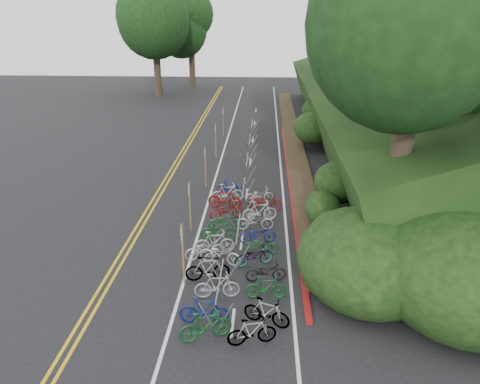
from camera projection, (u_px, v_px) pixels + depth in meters
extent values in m
plane|color=black|center=(156.00, 288.00, 17.97)|extent=(120.00, 120.00, 0.00)
cube|color=gold|center=(157.00, 192.00, 27.38)|extent=(0.12, 80.00, 0.01)
cube|color=gold|center=(162.00, 192.00, 27.36)|extent=(0.12, 80.00, 0.01)
cube|color=silver|center=(211.00, 193.00, 27.22)|extent=(0.12, 80.00, 0.01)
cube|color=silver|center=(283.00, 194.00, 27.01)|extent=(0.12, 80.00, 0.01)
cube|color=silver|center=(233.00, 323.00, 15.96)|extent=(0.10, 1.60, 0.01)
cube|color=silver|center=(242.00, 241.00, 21.54)|extent=(0.10, 1.60, 0.01)
cube|color=silver|center=(247.00, 194.00, 27.11)|extent=(0.10, 1.60, 0.01)
cube|color=silver|center=(250.00, 162.00, 32.69)|extent=(0.10, 1.60, 0.01)
cube|color=silver|center=(253.00, 140.00, 38.27)|extent=(0.10, 1.60, 0.01)
cube|color=silver|center=(254.00, 123.00, 43.85)|extent=(0.10, 1.60, 0.01)
cube|color=silver|center=(256.00, 110.00, 49.43)|extent=(0.10, 1.60, 0.01)
cube|color=maroon|center=(290.00, 182.00, 28.83)|extent=(0.25, 28.00, 0.10)
cube|color=black|center=(385.00, 107.00, 36.73)|extent=(12.32, 44.00, 9.11)
cube|color=#382819|center=(293.00, 139.00, 38.08)|extent=(1.40, 44.00, 0.16)
ellipsoid|color=#284C19|center=(336.00, 233.00, 20.02)|extent=(2.00, 2.80, 1.60)
ellipsoid|color=#284C19|center=(339.00, 182.00, 24.45)|extent=(2.60, 3.64, 2.08)
ellipsoid|color=#284C19|center=(345.00, 144.00, 29.80)|extent=(2.20, 3.08, 1.76)
ellipsoid|color=#284C19|center=(314.00, 128.00, 35.61)|extent=(3.00, 4.20, 2.40)
ellipsoid|color=#284C19|center=(315.00, 110.00, 41.09)|extent=(2.40, 3.36, 1.92)
ellipsoid|color=#284C19|center=(326.00, 94.00, 44.49)|extent=(2.80, 3.92, 2.24)
ellipsoid|color=#284C19|center=(323.00, 208.00, 22.87)|extent=(1.80, 2.52, 1.44)
ellipsoid|color=#284C19|center=(348.00, 120.00, 33.26)|extent=(3.20, 4.48, 2.56)
ellipsoid|color=black|center=(367.00, 259.00, 17.60)|extent=(5.28, 6.16, 3.52)
ellipsoid|color=black|center=(459.00, 270.00, 16.44)|extent=(6.24, 7.28, 4.16)
cylinder|color=#2D2319|center=(400.00, 158.00, 18.68)|extent=(0.84, 0.84, 6.44)
ellipsoid|color=black|center=(421.00, 0.00, 16.53)|extent=(8.81, 8.81, 8.37)
cylinder|color=#2D2319|center=(447.00, 88.00, 20.48)|extent=(0.92, 0.92, 7.93)
cylinder|color=#2D2319|center=(389.00, 81.00, 26.31)|extent=(0.90, 0.90, 7.43)
cylinder|color=#2D2319|center=(399.00, 48.00, 33.19)|extent=(0.95, 0.95, 8.42)
cylinder|color=#2D2319|center=(362.00, 54.00, 41.09)|extent=(0.87, 0.87, 6.94)
cylinder|color=#2D2319|center=(373.00, 35.00, 47.97)|extent=(0.92, 0.92, 7.93)
cylinder|color=#2D2319|center=(157.00, 69.00, 56.29)|extent=(0.84, 0.84, 6.44)
ellipsoid|color=black|center=(154.00, 17.00, 54.15)|extent=(8.81, 8.81, 8.37)
cylinder|color=#2D2319|center=(192.00, 64.00, 63.67)|extent=(0.82, 0.82, 5.95)
ellipsoid|color=black|center=(191.00, 23.00, 61.74)|extent=(7.71, 7.71, 7.32)
cylinder|color=#999CA2|center=(220.00, 280.00, 16.30)|extent=(0.05, 2.93, 0.05)
cylinder|color=#999CA2|center=(208.00, 318.00, 15.26)|extent=(0.59, 0.04, 1.15)
cylinder|color=#999CA2|center=(225.00, 318.00, 15.23)|extent=(0.59, 0.04, 1.15)
cylinder|color=#999CA2|center=(216.00, 274.00, 17.80)|extent=(0.59, 0.04, 1.15)
cylinder|color=#999CA2|center=(231.00, 274.00, 17.77)|extent=(0.59, 0.04, 1.15)
cylinder|color=#999CA2|center=(238.00, 228.00, 20.19)|extent=(0.05, 3.00, 0.05)
cylinder|color=#999CA2|center=(229.00, 256.00, 19.12)|extent=(0.58, 0.04, 1.13)
cylinder|color=#999CA2|center=(243.00, 256.00, 19.09)|extent=(0.58, 0.04, 1.13)
cylinder|color=#999CA2|center=(234.00, 226.00, 21.72)|extent=(0.58, 0.04, 1.13)
cylinder|color=#999CA2|center=(246.00, 227.00, 21.69)|extent=(0.58, 0.04, 1.13)
cylinder|color=#999CA2|center=(244.00, 187.00, 24.84)|extent=(0.05, 3.00, 0.05)
cylinder|color=#999CA2|center=(237.00, 208.00, 23.76)|extent=(0.58, 0.04, 1.13)
cylinder|color=#999CA2|center=(248.00, 208.00, 23.74)|extent=(0.58, 0.04, 1.13)
cylinder|color=#999CA2|center=(240.00, 188.00, 26.37)|extent=(0.58, 0.04, 1.13)
cylinder|color=#999CA2|center=(250.00, 188.00, 26.34)|extent=(0.58, 0.04, 1.13)
cylinder|color=#999CA2|center=(247.00, 159.00, 29.49)|extent=(0.05, 3.00, 0.05)
cylinder|color=#999CA2|center=(242.00, 175.00, 28.41)|extent=(0.58, 0.04, 1.13)
cylinder|color=#999CA2|center=(251.00, 175.00, 28.38)|extent=(0.58, 0.04, 1.13)
cylinder|color=#999CA2|center=(244.00, 161.00, 31.02)|extent=(0.58, 0.04, 1.13)
cylinder|color=#999CA2|center=(252.00, 161.00, 30.99)|extent=(0.58, 0.04, 1.13)
cylinder|color=#999CA2|center=(250.00, 139.00, 34.14)|extent=(0.05, 3.00, 0.05)
cylinder|color=#999CA2|center=(245.00, 152.00, 33.06)|extent=(0.58, 0.04, 1.13)
cylinder|color=#999CA2|center=(253.00, 152.00, 33.03)|extent=(0.58, 0.04, 1.13)
cylinder|color=#999CA2|center=(247.00, 141.00, 35.66)|extent=(0.58, 0.04, 1.13)
cylinder|color=#999CA2|center=(254.00, 141.00, 35.64)|extent=(0.58, 0.04, 1.13)
cylinder|color=#999CA2|center=(252.00, 123.00, 38.79)|extent=(0.05, 3.00, 0.05)
cylinder|color=#999CA2|center=(248.00, 134.00, 37.71)|extent=(0.58, 0.04, 1.13)
cylinder|color=#999CA2|center=(255.00, 134.00, 37.68)|extent=(0.58, 0.04, 1.13)
cylinder|color=#999CA2|center=(249.00, 126.00, 40.31)|extent=(0.58, 0.04, 1.13)
cylinder|color=#999CA2|center=(256.00, 126.00, 40.28)|extent=(0.58, 0.04, 1.13)
cylinder|color=brown|center=(183.00, 254.00, 17.79)|extent=(0.08, 0.08, 2.56)
cube|color=silver|center=(182.00, 232.00, 17.45)|extent=(0.02, 0.40, 0.50)
cylinder|color=brown|center=(190.00, 207.00, 22.14)|extent=(0.08, 0.08, 2.50)
cube|color=silver|center=(189.00, 189.00, 21.81)|extent=(0.02, 0.40, 0.50)
cylinder|color=brown|center=(206.00, 167.00, 27.71)|extent=(0.08, 0.08, 2.50)
cube|color=silver|center=(205.00, 152.00, 27.39)|extent=(0.02, 0.40, 0.50)
cylinder|color=brown|center=(216.00, 141.00, 33.29)|extent=(0.08, 0.08, 2.50)
cube|color=silver|center=(216.00, 128.00, 32.96)|extent=(0.02, 0.40, 0.50)
cylinder|color=brown|center=(223.00, 122.00, 38.87)|extent=(0.08, 0.08, 2.50)
cube|color=silver|center=(223.00, 111.00, 38.54)|extent=(0.02, 0.40, 0.50)
imported|color=#9E9EA3|center=(205.00, 249.00, 19.92)|extent=(1.22, 1.84, 0.91)
imported|color=#144C1E|center=(205.00, 326.00, 14.97)|extent=(1.13, 1.84, 1.07)
imported|color=slate|center=(252.00, 332.00, 14.77)|extent=(0.83, 1.67, 0.97)
imported|color=navy|center=(204.00, 310.00, 15.79)|extent=(0.54, 1.73, 1.03)
imported|color=slate|center=(267.00, 312.00, 15.70)|extent=(1.05, 1.72, 1.00)
imported|color=#9E9EA3|center=(217.00, 286.00, 17.18)|extent=(0.69, 1.75, 1.02)
imported|color=#144C1E|center=(266.00, 287.00, 17.15)|extent=(0.51, 1.58, 0.94)
imported|color=slate|center=(208.00, 268.00, 18.28)|extent=(0.79, 1.82, 1.06)
imported|color=black|center=(266.00, 271.00, 18.27)|extent=(0.81, 1.68, 0.85)
imported|color=beige|center=(220.00, 254.00, 19.50)|extent=(1.06, 1.91, 0.95)
imported|color=slate|center=(254.00, 256.00, 19.42)|extent=(1.14, 1.73, 0.86)
imported|color=#9E9EA3|center=(215.00, 242.00, 20.34)|extent=(0.75, 1.82, 1.06)
imported|color=#144C1E|center=(261.00, 245.00, 20.36)|extent=(0.61, 1.60, 0.83)
imported|color=#144C1E|center=(219.00, 231.00, 21.38)|extent=(0.62, 1.80, 1.07)
imported|color=navy|center=(258.00, 234.00, 21.24)|extent=(0.85, 1.75, 0.88)
imported|color=#144C1E|center=(225.00, 221.00, 22.57)|extent=(0.68, 1.70, 0.87)
imported|color=#9E9EA3|center=(255.00, 221.00, 22.55)|extent=(0.73, 1.81, 0.94)
imported|color=maroon|center=(227.00, 210.00, 23.70)|extent=(1.19, 1.90, 0.94)
imported|color=beige|center=(260.00, 211.00, 23.48)|extent=(0.87, 1.83, 1.06)
imported|color=maroon|center=(225.00, 199.00, 24.95)|extent=(0.77, 1.88, 1.10)
imported|color=maroon|center=(265.00, 201.00, 24.80)|extent=(0.77, 1.87, 0.96)
imported|color=beige|center=(227.00, 193.00, 25.72)|extent=(0.94, 1.89, 1.10)
imported|color=beige|center=(259.00, 195.00, 25.82)|extent=(0.95, 1.68, 0.84)
imported|color=navy|center=(230.00, 188.00, 26.62)|extent=(0.66, 1.64, 0.96)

